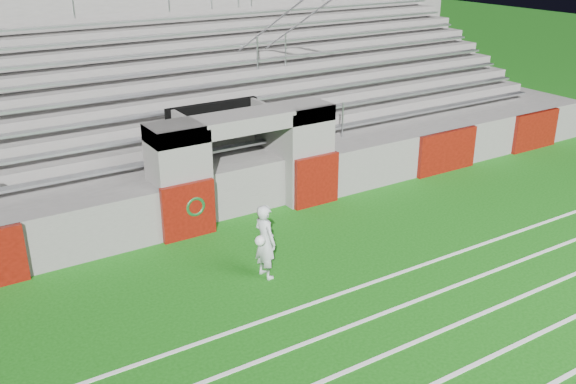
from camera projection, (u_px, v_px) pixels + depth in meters
ground at (325, 269)px, 13.65m from camera, size 90.00×90.00×0.00m
stadium_structure at (173, 116)px, 19.32m from camera, size 26.00×8.48×5.42m
goalkeeper_with_ball at (265, 241)px, 13.05m from camera, size 0.57×0.64×1.60m
hose_coil at (195, 207)px, 14.85m from camera, size 0.60×0.15×0.60m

